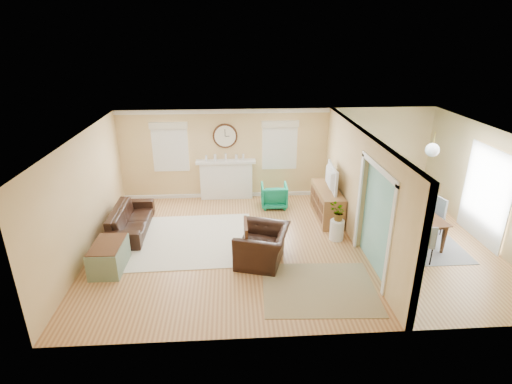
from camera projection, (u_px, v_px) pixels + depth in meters
floor at (291, 244)px, 9.25m from camera, size 9.00×9.00×0.00m
wall_back at (278, 153)px, 11.54m from camera, size 9.00×0.02×2.60m
wall_front at (323, 266)px, 5.99m from camera, size 9.00×0.02×2.60m
wall_left at (84, 197)px, 8.49m from camera, size 0.02×6.00×2.60m
wall_right at (490, 187)px, 9.03m from camera, size 0.02×6.00×2.60m
ceiling at (295, 134)px, 8.28m from camera, size 9.00×6.00×0.02m
partition at (357, 183)px, 9.09m from camera, size 0.17×6.00×2.60m
fireplace at (226, 179)px, 11.60m from camera, size 1.70×0.30×1.17m
wall_clock at (225, 136)px, 11.21m from camera, size 0.70×0.07×0.70m
window_left at (170, 144)px, 11.18m from camera, size 1.05×0.13×1.42m
window_right at (280, 142)px, 11.37m from camera, size 1.05×0.13×1.42m
french_doors at (486, 195)px, 9.10m from camera, size 0.06×1.70×2.20m
pendant at (432, 150)px, 8.61m from camera, size 0.30×0.30×0.55m
rug_cream at (189, 240)px, 9.42m from camera, size 3.08×2.69×0.02m
rug_jute at (319, 288)px, 7.64m from camera, size 2.23×1.86×0.01m
rug_grey at (403, 235)px, 9.62m from camera, size 2.19×2.74×0.01m
sofa at (131, 220)px, 9.75m from camera, size 0.85×2.11×0.61m
eames_chair at (262, 246)px, 8.41m from camera, size 1.31×1.41×0.76m
green_chair at (274, 195)px, 11.12m from camera, size 0.73×0.75×0.66m
trunk at (109, 256)px, 8.19m from camera, size 0.63×1.01×0.58m
credenza at (327, 203)px, 10.44m from camera, size 0.56×1.65×0.80m
tv at (328, 178)px, 10.17m from camera, size 0.21×1.11×0.64m
garden_stool at (337, 230)px, 9.38m from camera, size 0.33×0.33×0.49m
potted_plant at (338, 212)px, 9.21m from camera, size 0.48×0.46×0.42m
dining_table at (405, 223)px, 9.49m from camera, size 1.32×2.10×0.70m
dining_chair_n at (391, 196)px, 10.41m from camera, size 0.49×0.49×1.01m
dining_chair_s at (424, 239)px, 8.38m from camera, size 0.47×0.47×0.89m
dining_chair_w at (380, 215)px, 9.48m from camera, size 0.46×0.46×0.88m
dining_chair_e at (433, 213)px, 9.55m from camera, size 0.48×0.48×0.91m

